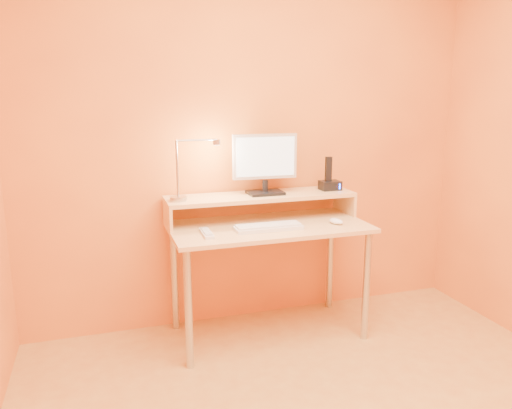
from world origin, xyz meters
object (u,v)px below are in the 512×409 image
object	(u,v)px
lamp_base	(178,199)
phone_dock	(330,185)
keyboard	(268,228)
monitor_panel	(265,156)
mouse	(336,221)
remote_control	(207,233)

from	to	relation	value
lamp_base	phone_dock	world-z (taller)	phone_dock
phone_dock	keyboard	xyz separation A→B (m)	(-0.52, -0.25, -0.18)
monitor_panel	lamp_base	xyz separation A→B (m)	(-0.56, -0.04, -0.23)
phone_dock	monitor_panel	bearing A→B (deg)	178.61
mouse	keyboard	bearing A→B (deg)	161.75
keyboard	mouse	xyz separation A→B (m)	(0.44, -0.01, 0.01)
monitor_panel	phone_dock	world-z (taller)	monitor_panel
lamp_base	mouse	distance (m)	0.97
mouse	remote_control	world-z (taller)	mouse
lamp_base	phone_dock	distance (m)	1.01
mouse	phone_dock	bearing A→B (deg)	55.86
keyboard	mouse	bearing A→B (deg)	-0.47
monitor_panel	mouse	world-z (taller)	monitor_panel
lamp_base	mouse	size ratio (longest dim) A/B	0.97
lamp_base	mouse	bearing A→B (deg)	-14.07
mouse	remote_control	bearing A→B (deg)	162.06
keyboard	monitor_panel	bearing A→B (deg)	76.46
phone_dock	mouse	bearing A→B (deg)	-107.04
phone_dock	keyboard	size ratio (longest dim) A/B	0.32
monitor_panel	keyboard	xyz separation A→B (m)	(-0.07, -0.26, -0.39)
monitor_panel	keyboard	world-z (taller)	monitor_panel
monitor_panel	keyboard	bearing A→B (deg)	-101.60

